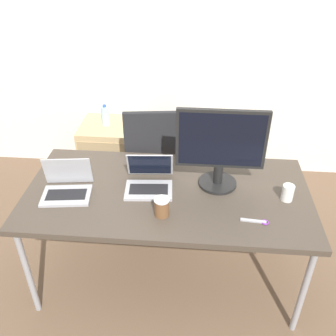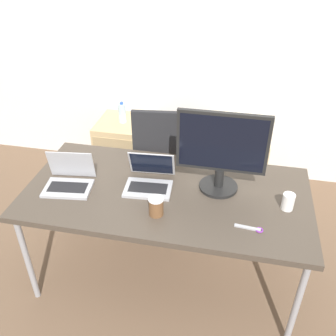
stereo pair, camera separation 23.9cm
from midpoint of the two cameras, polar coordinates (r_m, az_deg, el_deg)
The scene contains 13 objects.
ground_plane at distance 2.97m, azimuth 2.20°, elevation -15.63°, with size 14.00×14.00×0.00m, color brown.
wall_back at distance 3.59m, azimuth 7.10°, elevation 18.03°, with size 10.00×0.05×2.60m.
desk at distance 2.46m, azimuth 2.56°, elevation -4.45°, with size 1.85×0.92×0.78m.
office_chair at distance 3.26m, azimuth 1.45°, elevation -0.84°, with size 0.56×0.58×1.08m.
cabinet_left at distance 3.85m, azimuth -4.85°, elevation 3.00°, with size 0.50×0.50×0.60m.
cabinet_right at distance 3.72m, azimuth 12.61°, elevation 1.08°, with size 0.50×0.50×0.60m.
water_bottle at distance 3.66m, azimuth -5.13°, elevation 8.32°, with size 0.08×0.08×0.21m.
laptop_left at distance 2.51m, azimuth -12.24°, elevation -1.89°, with size 0.33×0.29×0.22m.
laptop_right at distance 2.45m, azimuth -0.09°, elevation -1.96°, with size 0.32×0.30×0.22m.
monitor at distance 2.35m, azimuth 11.06°, elevation 2.46°, with size 0.56×0.25×0.54m.
coffee_cup_white at distance 2.42m, azimuth 20.57°, elevation -4.93°, with size 0.07×0.07×0.11m.
coffee_cup_brown at distance 2.22m, azimuth 1.27°, elevation -5.98°, with size 0.09×0.09×0.12m.
scissors at distance 2.24m, azimuth 15.66°, elevation -8.98°, with size 0.17×0.05×0.01m.
Camera 2 is at (0.41, -1.90, 2.25)m, focal length 40.00 mm.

